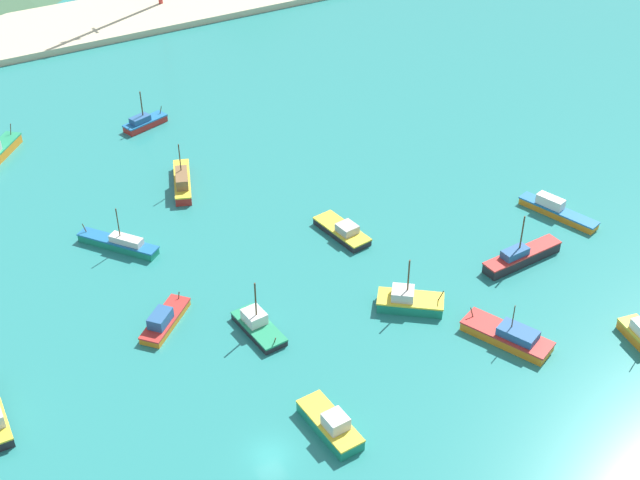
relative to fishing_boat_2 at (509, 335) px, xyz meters
The scene contains 12 objects.
ground 41.07m from the fishing_boat_2, 135.67° to the left, with size 260.00×280.00×0.50m.
fishing_boat_2 is the anchor object (origin of this frame).
fishing_boat_3 27.04m from the fishing_boat_2, 146.66° to the left, with size 3.44×7.64×6.48m.
fishing_boat_4 47.91m from the fishing_boat_2, 129.55° to the left, with size 8.02×9.75×5.91m.
fishing_boat_5 11.68m from the fishing_boat_2, 121.46° to the left, with size 7.78×7.04×6.60m.
fishing_boat_6 49.67m from the fishing_boat_2, 111.75° to the left, with size 5.59×10.23×6.76m.
fishing_boat_7 37.38m from the fishing_boat_2, 146.34° to the left, with size 7.53×7.09×2.24m.
fishing_boat_8 26.34m from the fishing_boat_2, 37.07° to the left, with size 5.10×10.94×2.33m.
fishing_boat_9 26.27m from the fishing_boat_2, 101.60° to the left, with size 4.03×8.64×2.01m.
fishing_boat_10 14.60m from the fishing_boat_2, 44.74° to the left, with size 11.07×2.81×6.84m.
fishing_boat_11 67.23m from the fishing_boat_2, 104.43° to the left, with size 7.31×4.18×5.94m.
fishing_boat_12 23.05m from the fishing_boat_2, behind, with size 3.24×8.00×2.72m.
Camera 1 is at (-23.23, -49.95, 63.93)m, focal length 49.48 mm.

